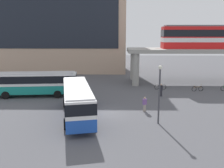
{
  "coord_description": "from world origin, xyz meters",
  "views": [
    {
      "loc": [
        1.12,
        -25.15,
        8.31
      ],
      "look_at": [
        0.62,
        4.59,
        2.2
      ],
      "focal_mm": 39.63,
      "sensor_mm": 36.0,
      "label": 1
    }
  ],
  "objects_px": {
    "pedestrian_by_bike_rack": "(145,105)",
    "bicycle_brown": "(197,89)",
    "station_building": "(58,26)",
    "pedestrian_walking_across": "(161,90)",
    "bus_main": "(77,98)",
    "bus_secondary": "(35,82)",
    "bicycle_silver": "(160,87)",
    "train": "(221,37)"
  },
  "relations": [
    {
      "from": "bicycle_brown",
      "to": "bicycle_silver",
      "type": "relative_size",
      "value": 0.99
    },
    {
      "from": "pedestrian_walking_across",
      "to": "bus_main",
      "type": "bearing_deg",
      "value": -138.99
    },
    {
      "from": "bicycle_silver",
      "to": "pedestrian_walking_across",
      "type": "height_order",
      "value": "pedestrian_walking_across"
    },
    {
      "from": "station_building",
      "to": "bicycle_silver",
      "type": "bearing_deg",
      "value": -44.13
    },
    {
      "from": "bus_secondary",
      "to": "bicycle_brown",
      "type": "relative_size",
      "value": 6.33
    },
    {
      "from": "bus_secondary",
      "to": "bicycle_silver",
      "type": "xyz_separation_m",
      "value": [
        17.53,
        4.42,
        -1.63
      ]
    },
    {
      "from": "bus_main",
      "to": "pedestrian_walking_across",
      "type": "xyz_separation_m",
      "value": [
        9.93,
        8.64,
        -1.19
      ]
    },
    {
      "from": "train",
      "to": "pedestrian_by_bike_rack",
      "type": "bearing_deg",
      "value": -131.29
    },
    {
      "from": "station_building",
      "to": "bus_main",
      "type": "relative_size",
      "value": 2.61
    },
    {
      "from": "station_building",
      "to": "pedestrian_walking_across",
      "type": "xyz_separation_m",
      "value": [
        18.92,
        -23.15,
        -9.04
      ]
    },
    {
      "from": "bicycle_silver",
      "to": "bus_secondary",
      "type": "bearing_deg",
      "value": -165.86
    },
    {
      "from": "station_building",
      "to": "pedestrian_walking_across",
      "type": "height_order",
      "value": "station_building"
    },
    {
      "from": "bus_secondary",
      "to": "bicycle_silver",
      "type": "distance_m",
      "value": 18.15
    },
    {
      "from": "bus_secondary",
      "to": "pedestrian_by_bike_rack",
      "type": "relative_size",
      "value": 6.94
    },
    {
      "from": "train",
      "to": "pedestrian_by_bike_rack",
      "type": "distance_m",
      "value": 22.75
    },
    {
      "from": "bus_secondary",
      "to": "pedestrian_by_bike_rack",
      "type": "distance_m",
      "value": 15.4
    },
    {
      "from": "train",
      "to": "pedestrian_walking_across",
      "type": "distance_m",
      "value": 16.39
    },
    {
      "from": "pedestrian_by_bike_rack",
      "to": "bicycle_brown",
      "type": "bearing_deg",
      "value": 47.86
    },
    {
      "from": "bus_main",
      "to": "bicycle_silver",
      "type": "distance_m",
      "value": 16.69
    },
    {
      "from": "bus_main",
      "to": "bus_secondary",
      "type": "xyz_separation_m",
      "value": [
        -6.96,
        8.41,
        0.0
      ]
    },
    {
      "from": "station_building",
      "to": "bicycle_silver",
      "type": "distance_m",
      "value": 28.85
    },
    {
      "from": "bus_main",
      "to": "pedestrian_by_bike_rack",
      "type": "bearing_deg",
      "value": 15.73
    },
    {
      "from": "pedestrian_by_bike_rack",
      "to": "pedestrian_walking_across",
      "type": "xyz_separation_m",
      "value": [
        2.96,
        6.67,
        0.05
      ]
    },
    {
      "from": "station_building",
      "to": "bicycle_brown",
      "type": "bearing_deg",
      "value": -38.92
    },
    {
      "from": "station_building",
      "to": "train",
      "type": "xyz_separation_m",
      "value": [
        30.24,
        -13.57,
        -2.07
      ]
    },
    {
      "from": "bus_main",
      "to": "bicycle_brown",
      "type": "relative_size",
      "value": 6.38
    },
    {
      "from": "train",
      "to": "pedestrian_walking_across",
      "type": "bearing_deg",
      "value": -139.73
    },
    {
      "from": "bus_main",
      "to": "pedestrian_by_bike_rack",
      "type": "height_order",
      "value": "bus_main"
    },
    {
      "from": "bicycle_brown",
      "to": "pedestrian_by_bike_rack",
      "type": "xyz_separation_m",
      "value": [
        -8.85,
        -9.79,
        0.4
      ]
    },
    {
      "from": "train",
      "to": "bus_secondary",
      "type": "relative_size",
      "value": 1.73
    },
    {
      "from": "bus_main",
      "to": "pedestrian_by_bike_rack",
      "type": "distance_m",
      "value": 7.35
    },
    {
      "from": "station_building",
      "to": "bus_secondary",
      "type": "distance_m",
      "value": 24.75
    },
    {
      "from": "bus_secondary",
      "to": "bicycle_silver",
      "type": "height_order",
      "value": "bus_secondary"
    },
    {
      "from": "train",
      "to": "bus_secondary",
      "type": "height_order",
      "value": "train"
    },
    {
      "from": "station_building",
      "to": "pedestrian_walking_across",
      "type": "relative_size",
      "value": 17.33
    },
    {
      "from": "train",
      "to": "pedestrian_by_bike_rack",
      "type": "xyz_separation_m",
      "value": [
        -14.28,
        -16.26,
        -7.02
      ]
    },
    {
      "from": "station_building",
      "to": "pedestrian_by_bike_rack",
      "type": "xyz_separation_m",
      "value": [
        15.96,
        -29.83,
        -9.09
      ]
    },
    {
      "from": "bus_secondary",
      "to": "bicycle_brown",
      "type": "xyz_separation_m",
      "value": [
        22.79,
        3.34,
        -1.63
      ]
    },
    {
      "from": "bicycle_brown",
      "to": "pedestrian_walking_across",
      "type": "bearing_deg",
      "value": -152.16
    },
    {
      "from": "station_building",
      "to": "pedestrian_by_bike_rack",
      "type": "relative_size",
      "value": 18.3
    },
    {
      "from": "station_building",
      "to": "bicycle_brown",
      "type": "xyz_separation_m",
      "value": [
        24.82,
        -20.04,
        -9.48
      ]
    },
    {
      "from": "train",
      "to": "bus_main",
      "type": "distance_m",
      "value": 28.59
    }
  ]
}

